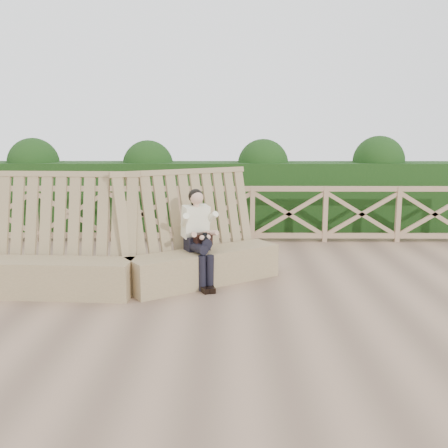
{
  "coord_description": "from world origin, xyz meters",
  "views": [
    {
      "loc": [
        0.23,
        -6.19,
        2.07
      ],
      "look_at": [
        0.18,
        0.4,
        0.9
      ],
      "focal_mm": 40.0,
      "sensor_mm": 36.0,
      "label": 1
    }
  ],
  "objects": [
    {
      "name": "guardrail",
      "position": [
        0.0,
        3.5,
        0.55
      ],
      "size": [
        10.1,
        0.09,
        1.1
      ],
      "color": "#8C6F51",
      "rests_on": "ground"
    },
    {
      "name": "hedge",
      "position": [
        0.0,
        4.7,
        0.75
      ],
      "size": [
        12.0,
        1.2,
        1.5
      ],
      "primitive_type": "cube",
      "color": "black",
      "rests_on": "ground"
    },
    {
      "name": "bench",
      "position": [
        -1.12,
        0.45,
        0.41
      ],
      "size": [
        4.22,
        1.9,
        1.61
      ],
      "rotation": [
        0.0,
        0.0,
        0.23
      ],
      "color": "olive",
      "rests_on": "ground"
    },
    {
      "name": "ground",
      "position": [
        0.0,
        0.0,
        0.0
      ],
      "size": [
        60.0,
        60.0,
        0.0
      ],
      "primitive_type": "plane",
      "color": "brown",
      "rests_on": "ground"
    },
    {
      "name": "woman",
      "position": [
        -0.17,
        0.61,
        0.74
      ],
      "size": [
        0.53,
        0.81,
        1.34
      ],
      "rotation": [
        0.0,
        0.0,
        0.46
      ],
      "color": "black",
      "rests_on": "ground"
    }
  ]
}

